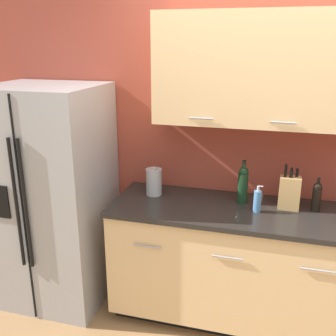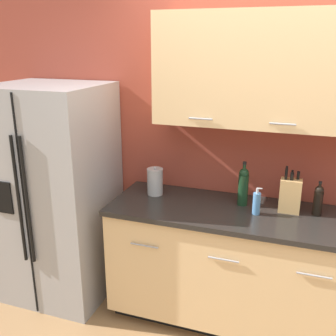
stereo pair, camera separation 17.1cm
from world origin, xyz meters
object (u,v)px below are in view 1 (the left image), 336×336
soap_dispenser (257,201)px  knife_block (289,192)px  oil_bottle (317,196)px  steel_canister (154,182)px  refrigerator (52,196)px  wine_bottle (243,184)px

soap_dispenser → knife_block: bearing=29.2°
knife_block → soap_dispenser: bearing=-150.8°
knife_block → soap_dispenser: size_ratio=1.68×
oil_bottle → steel_canister: bearing=-179.6°
refrigerator → soap_dispenser: refrigerator is taller
wine_bottle → oil_bottle: size_ratio=1.34×
refrigerator → steel_canister: refrigerator is taller
wine_bottle → soap_dispenser: bearing=-49.8°
wine_bottle → knife_block: bearing=-3.2°
oil_bottle → refrigerator: bearing=-175.5°
wine_bottle → oil_bottle: bearing=-1.1°
knife_block → soap_dispenser: 0.24m
refrigerator → wine_bottle: 1.46m
soap_dispenser → oil_bottle: bearing=17.8°
knife_block → steel_canister: knife_block is taller
refrigerator → wine_bottle: (1.44, 0.16, 0.19)m
refrigerator → steel_canister: 0.81m
refrigerator → soap_dispenser: (1.55, 0.03, 0.12)m
knife_block → wine_bottle: (-0.32, 0.02, 0.02)m
knife_block → steel_canister: bearing=180.0°
refrigerator → steel_canister: size_ratio=7.82×
soap_dispenser → refrigerator: bearing=-178.9°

